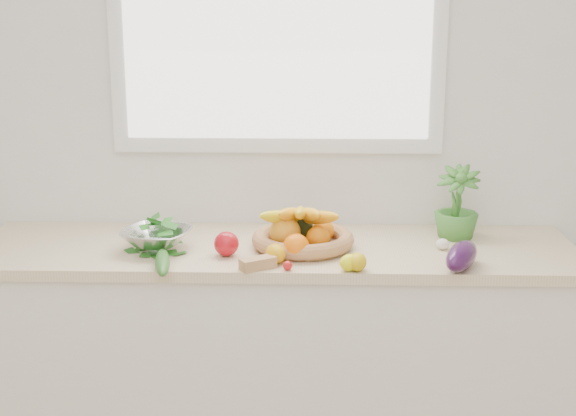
{
  "coord_description": "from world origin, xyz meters",
  "views": [
    {
      "loc": [
        0.13,
        -0.9,
        1.8
      ],
      "look_at": [
        0.05,
        1.93,
        1.05
      ],
      "focal_mm": 50.0,
      "sensor_mm": 36.0,
      "label": 1
    }
  ],
  "objects_px": {
    "fruit_basket": "(302,234)",
    "colander_with_spinach": "(157,233)",
    "cucumber": "(162,262)",
    "eggplant": "(462,256)",
    "potted_herb": "(457,205)",
    "apple": "(226,244)"
  },
  "relations": [
    {
      "from": "eggplant",
      "to": "potted_herb",
      "type": "bearing_deg",
      "value": 83.24
    },
    {
      "from": "apple",
      "to": "cucumber",
      "type": "distance_m",
      "value": 0.25
    },
    {
      "from": "cucumber",
      "to": "fruit_basket",
      "type": "height_order",
      "value": "fruit_basket"
    },
    {
      "from": "eggplant",
      "to": "potted_herb",
      "type": "relative_size",
      "value": 0.78
    },
    {
      "from": "eggplant",
      "to": "fruit_basket",
      "type": "relative_size",
      "value": 0.6
    },
    {
      "from": "cucumber",
      "to": "potted_herb",
      "type": "relative_size",
      "value": 0.89
    },
    {
      "from": "eggplant",
      "to": "potted_herb",
      "type": "height_order",
      "value": "potted_herb"
    },
    {
      "from": "eggplant",
      "to": "cucumber",
      "type": "xyz_separation_m",
      "value": [
        -1.02,
        -0.03,
        -0.02
      ]
    },
    {
      "from": "cucumber",
      "to": "fruit_basket",
      "type": "relative_size",
      "value": 0.69
    },
    {
      "from": "potted_herb",
      "to": "fruit_basket",
      "type": "height_order",
      "value": "potted_herb"
    },
    {
      "from": "apple",
      "to": "potted_herb",
      "type": "distance_m",
      "value": 0.9
    },
    {
      "from": "eggplant",
      "to": "colander_with_spinach",
      "type": "bearing_deg",
      "value": 170.19
    },
    {
      "from": "fruit_basket",
      "to": "potted_herb",
      "type": "bearing_deg",
      "value": 14.14
    },
    {
      "from": "apple",
      "to": "colander_with_spinach",
      "type": "xyz_separation_m",
      "value": [
        -0.26,
        0.06,
        0.02
      ]
    },
    {
      "from": "colander_with_spinach",
      "to": "eggplant",
      "type": "bearing_deg",
      "value": -9.81
    },
    {
      "from": "fruit_basket",
      "to": "colander_with_spinach",
      "type": "distance_m",
      "value": 0.53
    },
    {
      "from": "apple",
      "to": "colander_with_spinach",
      "type": "bearing_deg",
      "value": 166.7
    },
    {
      "from": "cucumber",
      "to": "fruit_basket",
      "type": "xyz_separation_m",
      "value": [
        0.47,
        0.25,
        0.03
      ]
    },
    {
      "from": "colander_with_spinach",
      "to": "apple",
      "type": "bearing_deg",
      "value": -13.3
    },
    {
      "from": "eggplant",
      "to": "cucumber",
      "type": "bearing_deg",
      "value": -178.46
    },
    {
      "from": "fruit_basket",
      "to": "colander_with_spinach",
      "type": "xyz_separation_m",
      "value": [
        -0.53,
        -0.04,
        0.01
      ]
    },
    {
      "from": "apple",
      "to": "fruit_basket",
      "type": "bearing_deg",
      "value": 20.75
    }
  ]
}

